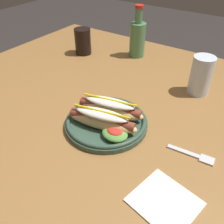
# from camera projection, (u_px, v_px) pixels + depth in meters

# --- Properties ---
(ground_plane) EXTENTS (8.00, 8.00, 0.00)m
(ground_plane) POSITION_uv_depth(u_px,v_px,m) (118.00, 217.00, 1.28)
(ground_plane) COLOR #2D2826
(dining_table) EXTENTS (1.36, 1.05, 0.74)m
(dining_table) POSITION_uv_depth(u_px,v_px,m) (121.00, 119.00, 0.88)
(dining_table) COLOR olive
(dining_table) RESTS_ON ground_plane
(hot_dog_plate) EXTENTS (0.24, 0.24, 0.08)m
(hot_dog_plate) POSITION_uv_depth(u_px,v_px,m) (107.00, 119.00, 0.71)
(hot_dog_plate) COLOR #334C3D
(hot_dog_plate) RESTS_ON dining_table
(fork) EXTENTS (0.12, 0.03, 0.00)m
(fork) POSITION_uv_depth(u_px,v_px,m) (194.00, 155.00, 0.63)
(fork) COLOR silver
(fork) RESTS_ON dining_table
(soda_cup) EXTENTS (0.07, 0.07, 0.11)m
(soda_cup) POSITION_uv_depth(u_px,v_px,m) (83.00, 41.00, 1.11)
(soda_cup) COLOR black
(soda_cup) RESTS_ON dining_table
(water_cup) EXTENTS (0.07, 0.07, 0.13)m
(water_cup) POSITION_uv_depth(u_px,v_px,m) (201.00, 76.00, 0.83)
(water_cup) COLOR silver
(water_cup) RESTS_ON dining_table
(glass_bottle) EXTENTS (0.07, 0.07, 0.22)m
(glass_bottle) POSITION_uv_depth(u_px,v_px,m) (137.00, 38.00, 1.07)
(glass_bottle) COLOR #4C7F51
(glass_bottle) RESTS_ON dining_table
(napkin) EXTENTS (0.15, 0.14, 0.00)m
(napkin) POSITION_uv_depth(u_px,v_px,m) (165.00, 202.00, 0.52)
(napkin) COLOR white
(napkin) RESTS_ON dining_table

